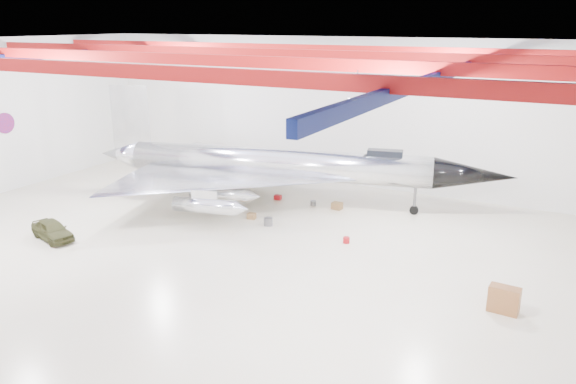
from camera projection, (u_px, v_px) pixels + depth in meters
The scene contains 14 objects.
floor at pixel (222, 246), 31.44m from camera, with size 40.00×40.00×0.00m, color beige.
wall_back at pixel (330, 111), 42.55m from camera, with size 40.00×40.00×0.00m, color silver.
ceiling at pixel (214, 43), 28.23m from camera, with size 40.00×40.00×0.00m, color #0A0F38.
ceiling_structure at pixel (214, 57), 28.42m from camera, with size 39.50×29.50×1.08m.
wall_roundel at pixel (5, 123), 40.51m from camera, with size 1.50×1.50×0.10m, color #B21414.
jet_aircraft at pixel (277, 168), 37.92m from camera, with size 28.22×19.75×7.80m.
jeep at pixel (52, 230), 32.23m from camera, with size 1.34×3.34×1.14m, color #3A3C1E.
desk at pixel (504, 300), 24.14m from camera, with size 1.28×0.64×1.18m, color brown.
toolbox_red at pixel (278, 197), 39.55m from camera, with size 0.47×0.37×0.33m, color #A31016.
engine_drum at pixel (268, 222), 34.52m from camera, with size 0.54×0.54×0.48m, color #59595B.
parts_bin at pixel (337, 206), 37.50m from camera, with size 0.66×0.53×0.47m, color olive.
tool_chest at pixel (346, 240), 31.81m from camera, with size 0.38×0.38×0.34m, color #A31016.
oil_barrel at pixel (252, 216), 35.70m from camera, with size 0.52×0.42×0.36m, color olive.
spares_box at pixel (313, 203), 38.27m from camera, with size 0.38×0.38×0.34m, color #59595B.
Camera 1 is at (16.83, -24.13, 12.08)m, focal length 35.00 mm.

